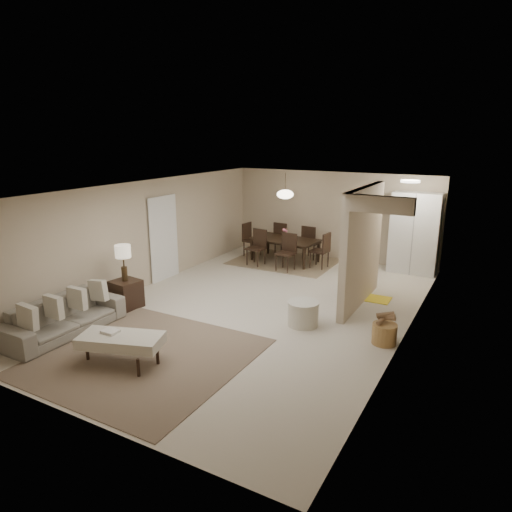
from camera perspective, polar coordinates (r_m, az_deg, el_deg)
The scene contains 22 objects.
floor at distance 9.65m, azimuth 0.17°, elevation -6.41°, with size 9.00×9.00×0.00m, color beige.
ceiling at distance 9.04m, azimuth 0.18°, elevation 8.51°, with size 9.00×9.00×0.00m, color white.
back_wall at distance 13.30m, azimuth 9.56°, elevation 4.98°, with size 6.00×6.00×0.00m, color #BCAA8E.
left_wall at distance 10.99m, azimuth -13.70°, elevation 2.64°, with size 9.00×9.00×0.00m, color #BCAA8E.
right_wall at distance 8.30m, azimuth 18.65°, elevation -1.70°, with size 9.00×9.00×0.00m, color #BCAA8E.
partition at distance 9.74m, azimuth 13.11°, elevation 1.11°, with size 0.15×2.50×2.50m, color #BCAA8E.
doorway at distance 11.45m, azimuth -11.51°, elevation 2.09°, with size 0.04×0.90×2.04m, color black.
pantry_cabinet at distance 12.44m, azimuth 19.22°, elevation 2.70°, with size 1.20×0.55×2.10m, color silver.
flush_light at distance 11.31m, azimuth 18.73°, elevation 8.84°, with size 0.44×0.44×0.05m, color white.
living_rug at distance 7.83m, azimuth -13.68°, elevation -12.15°, with size 3.20×3.20×0.01m, color brown.
sofa at distance 9.02m, azimuth -22.90°, elevation -7.02°, with size 0.86×2.21×0.65m, color gray.
ottoman_bench at distance 7.61m, azimuth -16.52°, elevation -10.11°, with size 1.43×0.98×0.47m.
side_table at distance 9.92m, azimuth -15.92°, elevation -4.59°, with size 0.53×0.53×0.59m, color black.
table_lamp at distance 9.68m, azimuth -16.28°, elevation 0.18°, with size 0.32×0.32×0.76m.
round_pouf at distance 8.75m, azimuth 5.91°, elevation -7.17°, with size 0.60×0.60×0.47m, color beige.
wicker_basket at distance 8.31m, azimuth 15.74°, elevation -9.34°, with size 0.42×0.42×0.36m, color olive.
dining_rug at distance 13.01m, azimuth 3.53°, elevation -0.68°, with size 2.80×2.10×0.01m, color #896F55.
dining_table at distance 12.93m, azimuth 3.55°, elevation 0.70°, with size 1.88×1.05×0.66m, color black.
dining_chairs at distance 12.89m, azimuth 3.56°, elevation 1.40°, with size 2.67×2.03×0.99m.
vase at distance 12.84m, azimuth 3.58°, elevation 2.45°, with size 0.14×0.14×0.15m, color silver.
yellow_mat at distance 10.46m, azimuth 14.10°, elevation -5.11°, with size 0.86×0.53×0.01m, color yellow.
pendant_light at distance 12.63m, azimuth 3.67°, elevation 7.71°, with size 0.46×0.46×0.71m.
Camera 1 is at (4.31, -7.88, 3.53)m, focal length 32.00 mm.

